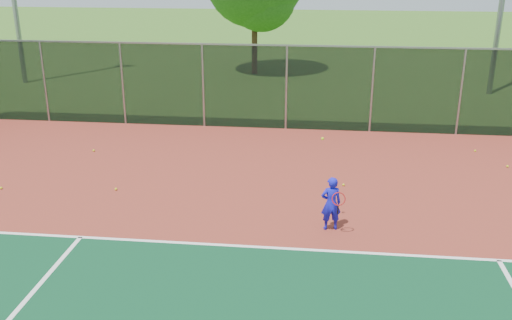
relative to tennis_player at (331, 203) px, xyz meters
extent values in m
cube|color=maroon|center=(1.46, -2.07, -0.65)|extent=(30.00, 20.00, 0.02)
cube|color=white|center=(3.46, -1.07, -0.63)|extent=(22.00, 0.10, 0.00)
cube|color=black|center=(1.46, 7.93, 0.86)|extent=(30.00, 0.04, 3.00)
cube|color=gray|center=(1.46, 7.93, 2.36)|extent=(30.00, 0.06, 0.06)
imported|color=#1515CD|center=(0.00, 0.00, -0.01)|extent=(0.52, 0.40, 1.28)
cylinder|color=black|center=(0.15, -0.25, -0.03)|extent=(0.03, 0.15, 0.27)
torus|color=#A51414|center=(0.15, -0.35, 0.27)|extent=(0.30, 0.13, 0.29)
sphere|color=#C3CA17|center=(-0.25, 0.10, 1.50)|extent=(0.07, 0.07, 0.07)
sphere|color=#C3CA17|center=(-7.50, 4.66, -0.61)|extent=(0.07, 0.07, 0.07)
sphere|color=#C3CA17|center=(5.27, 4.67, -0.61)|extent=(0.07, 0.07, 0.07)
sphere|color=#C3CA17|center=(0.39, 2.65, -0.61)|extent=(0.07, 0.07, 0.07)
sphere|color=#C3CA17|center=(4.67, 6.03, -0.61)|extent=(0.07, 0.07, 0.07)
sphere|color=#C3CA17|center=(-5.69, 1.65, -0.61)|extent=(0.07, 0.07, 0.07)
sphere|color=#C3CA17|center=(-8.79, 1.37, -0.61)|extent=(0.07, 0.07, 0.07)
cylinder|color=#3A2115|center=(-3.86, 18.04, 0.76)|extent=(0.30, 0.30, 2.86)
camera|label=1|loc=(-0.35, -11.92, 5.31)|focal=40.00mm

